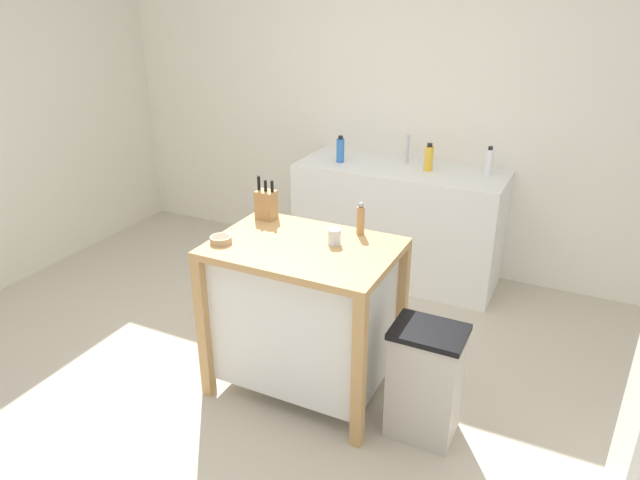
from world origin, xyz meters
name	(u,v)px	position (x,y,z in m)	size (l,w,h in m)	color
ground_plane	(274,395)	(0.00, 0.00, 0.00)	(6.15, 6.15, 0.00)	#BCB29E
wall_back	(403,104)	(0.00, 2.10, 1.30)	(5.15, 0.10, 2.60)	silver
wall_left	(27,106)	(-2.58, 0.75, 1.30)	(0.10, 2.70, 2.60)	silver
kitchen_island	(304,310)	(0.12, 0.17, 0.50)	(0.98, 0.69, 0.90)	tan
knife_block	(266,204)	(-0.25, 0.41, 0.99)	(0.11, 0.09, 0.25)	#AD7F4C
bowl_ceramic_small	(221,239)	(-0.29, 0.00, 0.92)	(0.12, 0.12, 0.04)	tan
drinking_cup	(334,237)	(0.26, 0.25, 0.94)	(0.07, 0.07, 0.09)	silver
pepper_grinder	(361,219)	(0.33, 0.44, 0.99)	(0.04, 0.04, 0.19)	#AD7F4C
trash_bin	(425,382)	(0.85, 0.09, 0.32)	(0.36, 0.28, 0.63)	#B7B2A8
sink_counter	(398,223)	(0.12, 1.75, 0.45)	(1.57, 0.60, 0.90)	silver
sink_faucet	(408,149)	(0.12, 1.89, 1.01)	(0.02, 0.02, 0.22)	#B7BCC1
bottle_hand_soap	(489,162)	(0.74, 1.86, 0.99)	(0.05, 0.05, 0.21)	white
bottle_spray_cleaner	(340,150)	(-0.35, 1.69, 0.99)	(0.06, 0.06, 0.21)	blue
bottle_dish_soap	(429,158)	(0.32, 1.77, 0.99)	(0.06, 0.06, 0.20)	yellow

